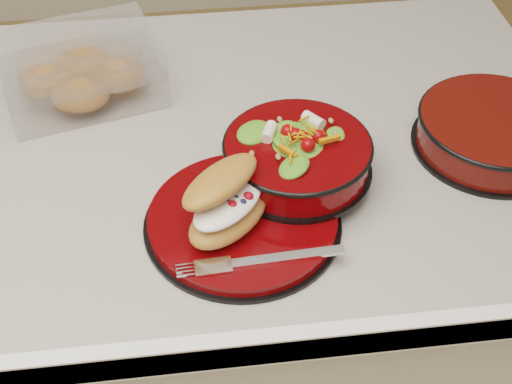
{
  "coord_description": "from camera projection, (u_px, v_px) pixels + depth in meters",
  "views": [
    {
      "loc": [
        0.02,
        -0.83,
        1.57
      ],
      "look_at": [
        0.1,
        -0.16,
        0.94
      ],
      "focal_mm": 50.0,
      "sensor_mm": 36.0,
      "label": 1
    }
  ],
  "objects": [
    {
      "name": "dinner_plate",
      "position": [
        243.0,
        221.0,
        0.92
      ],
      "size": [
        0.26,
        0.26,
        0.02
      ],
      "rotation": [
        0.0,
        0.0,
        0.35
      ],
      "color": "black",
      "rests_on": "island_counter"
    },
    {
      "name": "croissant",
      "position": [
        227.0,
        202.0,
        0.88
      ],
      "size": [
        0.14,
        0.15,
        0.08
      ],
      "rotation": [
        0.0,
        0.0,
        0.79
      ],
      "color": "#B36D36",
      "rests_on": "dinner_plate"
    },
    {
      "name": "pastry_box",
      "position": [
        81.0,
        71.0,
        1.11
      ],
      "size": [
        0.27,
        0.23,
        0.09
      ],
      "rotation": [
        0.0,
        0.0,
        0.26
      ],
      "color": "white",
      "rests_on": "island_counter"
    },
    {
      "name": "salad_bowl",
      "position": [
        297.0,
        152.0,
        0.96
      ],
      "size": [
        0.21,
        0.21,
        0.09
      ],
      "rotation": [
        0.0,
        0.0,
        0.1
      ],
      "color": "black",
      "rests_on": "dinner_plate"
    },
    {
      "name": "island_counter",
      "position": [
        193.0,
        322.0,
        1.36
      ],
      "size": [
        1.24,
        0.74,
        0.9
      ],
      "color": "silver",
      "rests_on": "ground"
    },
    {
      "name": "extra_bowl",
      "position": [
        494.0,
        130.0,
        1.03
      ],
      "size": [
        0.23,
        0.23,
        0.05
      ],
      "rotation": [
        0.0,
        0.0,
        -0.2
      ],
      "color": "black",
      "rests_on": "island_counter"
    },
    {
      "name": "fork",
      "position": [
        265.0,
        260.0,
        0.86
      ],
      "size": [
        0.18,
        0.03,
        0.0
      ],
      "rotation": [
        0.0,
        0.0,
        1.62
      ],
      "color": "silver",
      "rests_on": "dinner_plate"
    }
  ]
}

